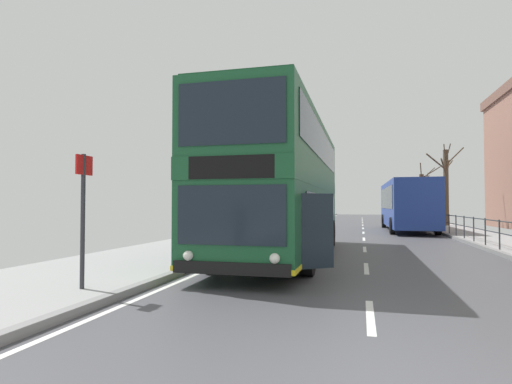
% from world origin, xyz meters
% --- Properties ---
extents(ground, '(15.80, 140.00, 0.20)m').
position_xyz_m(ground, '(-0.72, -0.00, 0.04)').
color(ground, '#47474C').
extents(double_decker_bus_main, '(3.19, 11.59, 4.35)m').
position_xyz_m(double_decker_bus_main, '(-2.52, 9.39, 2.28)').
color(double_decker_bus_main, '#19512D').
rests_on(double_decker_bus_main, ground).
extents(background_bus_far_lane, '(2.77, 11.05, 3.12)m').
position_xyz_m(background_bus_far_lane, '(2.72, 24.42, 1.71)').
color(background_bus_far_lane, navy).
rests_on(background_bus_far_lane, ground).
extents(pedestrian_railing_far_kerb, '(0.05, 35.03, 1.02)m').
position_xyz_m(pedestrian_railing_far_kerb, '(4.45, 14.39, 0.82)').
color(pedestrian_railing_far_kerb, '#2D3338').
rests_on(pedestrian_railing_far_kerb, ground).
extents(bus_stop_sign_near, '(0.08, 0.44, 2.45)m').
position_xyz_m(bus_stop_sign_near, '(-5.05, 2.69, 1.66)').
color(bus_stop_sign_near, '#2D2D33').
rests_on(bus_stop_sign_near, ground).
extents(bare_tree_far_00, '(2.89, 2.23, 5.93)m').
position_xyz_m(bare_tree_far_00, '(5.97, 29.16, 3.18)').
color(bare_tree_far_00, '#4C3D2D').
rests_on(bare_tree_far_00, ground).
extents(bare_tree_far_01, '(2.06, 1.99, 5.58)m').
position_xyz_m(bare_tree_far_01, '(5.66, 39.24, 2.58)').
color(bare_tree_far_01, '#423328').
rests_on(bare_tree_far_01, ground).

